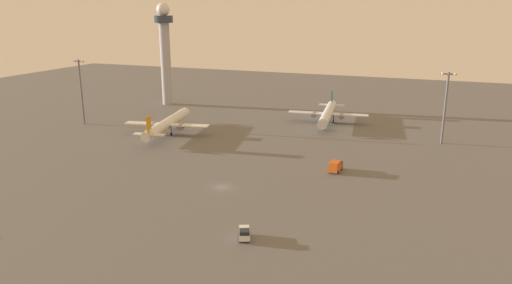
# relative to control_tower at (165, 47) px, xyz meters

# --- Properties ---
(ground_plane) EXTENTS (416.00, 416.00, 0.00)m
(ground_plane) POSITION_rel_control_tower_xyz_m (66.39, -85.14, -25.17)
(ground_plane) COLOR #605E5B
(control_tower) EXTENTS (8.00, 8.00, 43.90)m
(control_tower) POSITION_rel_control_tower_xyz_m (0.00, 0.00, 0.00)
(control_tower) COLOR #A8A8B2
(control_tower) RESTS_ON ground
(airplane_far_stand) EXTENTS (29.46, 37.67, 9.70)m
(airplane_far_stand) POSITION_rel_control_tower_xyz_m (27.81, -46.21, -21.50)
(airplane_far_stand) COLOR silver
(airplane_far_stand) RESTS_ON ground
(airplane_mid_apron) EXTENTS (29.84, 38.23, 9.81)m
(airplane_mid_apron) POSITION_rel_control_tower_xyz_m (75.35, -10.82, -21.46)
(airplane_mid_apron) COLOR silver
(airplane_mid_apron) RESTS_ON ground
(baggage_tractor) EXTENTS (3.45, 4.58, 2.25)m
(baggage_tractor) POSITION_rel_control_tower_xyz_m (81.62, -108.02, -23.99)
(baggage_tractor) COLOR white
(baggage_tractor) RESTS_ON ground
(catering_truck) EXTENTS (2.82, 5.83, 3.05)m
(catering_truck) POSITION_rel_control_tower_xyz_m (89.60, -64.15, -23.59)
(catering_truck) COLOR #D85919
(catering_truck) RESTS_ON ground
(apron_light_east) EXTENTS (4.80, 0.90, 23.81)m
(apron_light_east) POSITION_rel_control_tower_xyz_m (-9.02, -44.31, -11.45)
(apron_light_east) COLOR slate
(apron_light_east) RESTS_ON ground
(apron_light_central) EXTENTS (4.80, 0.90, 22.71)m
(apron_light_central) POSITION_rel_control_tower_xyz_m (115.45, -24.91, -12.02)
(apron_light_central) COLOR slate
(apron_light_central) RESTS_ON ground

